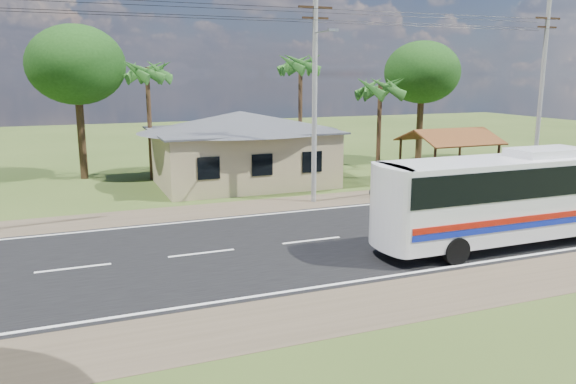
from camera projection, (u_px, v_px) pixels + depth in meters
name	position (u px, v px, depth m)	size (l,w,h in m)	color
ground	(311.00, 241.00, 22.61)	(120.00, 120.00, 0.00)	#324819
road	(311.00, 241.00, 22.61)	(120.00, 16.00, 0.03)	black
house	(241.00, 140.00, 34.25)	(12.40, 10.00, 5.00)	tan
waiting_shed	(449.00, 138.00, 34.45)	(5.20, 4.48, 3.35)	#372714
concrete_barrier	(464.00, 184.00, 31.92)	(7.00, 0.30, 0.90)	#9E9E99
utility_poles	(309.00, 91.00, 28.28)	(32.80, 2.22, 11.00)	#9E9E99
palm_near	(380.00, 88.00, 34.85)	(2.80, 2.80, 6.70)	#47301E
palm_mid	(301.00, 65.00, 37.39)	(2.80, 2.80, 8.20)	#47301E
palm_far	(147.00, 73.00, 34.35)	(2.80, 2.80, 7.70)	#47301E
tree_behind_house	(76.00, 65.00, 34.65)	(6.00, 6.00, 9.61)	#47301E
tree_behind_shed	(422.00, 73.00, 41.54)	(5.60, 5.60, 9.02)	#47301E
coach_bus	(524.00, 190.00, 21.86)	(12.10, 2.67, 3.75)	white
motorcycle	(385.00, 189.00, 30.53)	(0.64, 1.83, 0.96)	black
person	(571.00, 170.00, 33.64)	(0.68, 0.45, 1.87)	navy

